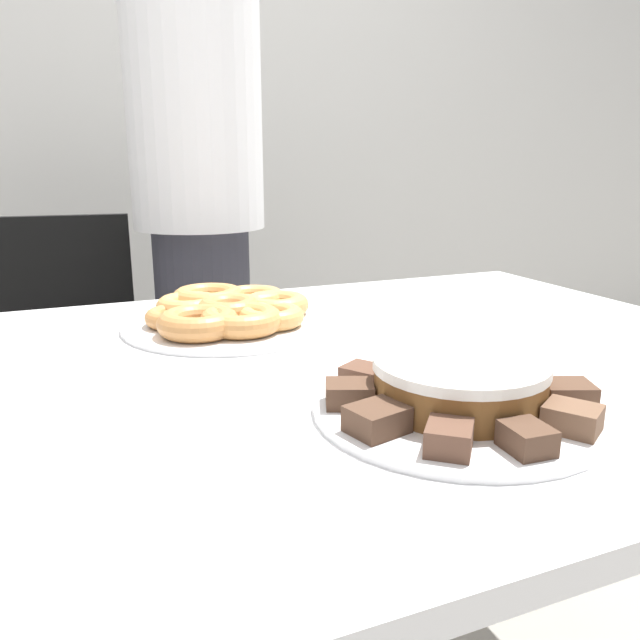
% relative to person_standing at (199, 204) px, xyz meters
% --- Properties ---
extents(wall_back, '(8.00, 0.05, 2.60)m').
position_rel_person_standing_xyz_m(wall_back, '(-0.02, 0.75, 0.40)').
color(wall_back, silver).
rests_on(wall_back, ground_plane).
extents(table, '(1.44, 1.00, 0.73)m').
position_rel_person_standing_xyz_m(table, '(-0.02, -0.85, -0.25)').
color(table, white).
rests_on(table, ground_plane).
extents(person_standing, '(0.34, 0.34, 1.69)m').
position_rel_person_standing_xyz_m(person_standing, '(0.00, 0.00, 0.00)').
color(person_standing, '#383842').
rests_on(person_standing, ground_plane).
extents(office_chair_left, '(0.48, 0.48, 0.87)m').
position_rel_person_standing_xyz_m(office_chair_left, '(-0.38, -0.00, -0.49)').
color(office_chair_left, black).
rests_on(office_chair_left, ground_plane).
extents(plate_cake, '(0.33, 0.33, 0.01)m').
position_rel_person_standing_xyz_m(plate_cake, '(0.06, -1.09, -0.16)').
color(plate_cake, white).
rests_on(plate_cake, table).
extents(plate_donuts, '(0.36, 0.36, 0.01)m').
position_rel_person_standing_xyz_m(plate_donuts, '(-0.09, -0.61, -0.16)').
color(plate_donuts, white).
rests_on(plate_donuts, table).
extents(frosted_cake, '(0.20, 0.20, 0.05)m').
position_rel_person_standing_xyz_m(frosted_cake, '(0.06, -1.09, -0.13)').
color(frosted_cake, brown).
rests_on(frosted_cake, plate_cake).
extents(lamington_0, '(0.07, 0.06, 0.03)m').
position_rel_person_standing_xyz_m(lamington_0, '(-0.07, -1.12, -0.14)').
color(lamington_0, '#513828').
rests_on(lamington_0, plate_cake).
extents(lamington_1, '(0.07, 0.07, 0.03)m').
position_rel_person_standing_xyz_m(lamington_1, '(-0.02, -1.18, -0.14)').
color(lamington_1, brown).
rests_on(lamington_1, plate_cake).
extents(lamington_2, '(0.04, 0.05, 0.03)m').
position_rel_person_standing_xyz_m(lamington_2, '(0.05, -1.21, -0.14)').
color(lamington_2, '#513828').
rests_on(lamington_2, plate_cake).
extents(lamington_3, '(0.07, 0.07, 0.03)m').
position_rel_person_standing_xyz_m(lamington_3, '(0.12, -1.19, -0.14)').
color(lamington_3, brown).
rests_on(lamington_3, plate_cake).
extents(lamington_4, '(0.07, 0.06, 0.03)m').
position_rel_person_standing_xyz_m(lamington_4, '(0.17, -1.13, -0.15)').
color(lamington_4, '#513828').
rests_on(lamington_4, plate_cake).
extents(lamington_5, '(0.06, 0.06, 0.02)m').
position_rel_person_standing_xyz_m(lamington_5, '(0.18, -1.06, -0.15)').
color(lamington_5, '#513828').
rests_on(lamington_5, plate_cake).
extents(lamington_6, '(0.07, 0.08, 0.02)m').
position_rel_person_standing_xyz_m(lamington_6, '(0.13, -0.99, -0.15)').
color(lamington_6, brown).
rests_on(lamington_6, plate_cake).
extents(lamington_7, '(0.04, 0.05, 0.03)m').
position_rel_person_standing_xyz_m(lamington_7, '(0.06, -0.96, -0.14)').
color(lamington_7, '#513828').
rests_on(lamington_7, plate_cake).
extents(lamington_8, '(0.07, 0.07, 0.02)m').
position_rel_person_standing_xyz_m(lamington_8, '(-0.01, -0.98, -0.15)').
color(lamington_8, brown).
rests_on(lamington_8, plate_cake).
extents(lamington_9, '(0.07, 0.06, 0.03)m').
position_rel_person_standing_xyz_m(lamington_9, '(-0.06, -1.04, -0.14)').
color(lamington_9, '#513828').
rests_on(lamington_9, plate_cake).
extents(donut_0, '(0.11, 0.11, 0.04)m').
position_rel_person_standing_xyz_m(donut_0, '(-0.09, -0.61, -0.14)').
color(donut_0, '#C68447').
rests_on(donut_0, plate_donuts).
extents(donut_1, '(0.12, 0.12, 0.04)m').
position_rel_person_standing_xyz_m(donut_1, '(-0.02, -0.54, -0.14)').
color(donut_1, tan).
rests_on(donut_1, plate_donuts).
extents(donut_2, '(0.13, 0.13, 0.04)m').
position_rel_person_standing_xyz_m(donut_2, '(-0.10, -0.51, -0.14)').
color(donut_2, '#D18E4C').
rests_on(donut_2, plate_donuts).
extents(donut_3, '(0.12, 0.12, 0.04)m').
position_rel_person_standing_xyz_m(donut_3, '(-0.14, -0.56, -0.14)').
color(donut_3, tan).
rests_on(donut_3, plate_donuts).
extents(donut_4, '(0.11, 0.11, 0.03)m').
position_rel_person_standing_xyz_m(donut_4, '(-0.18, -0.61, -0.14)').
color(donut_4, '#C68447').
rests_on(donut_4, plate_donuts).
extents(donut_5, '(0.13, 0.13, 0.04)m').
position_rel_person_standing_xyz_m(donut_5, '(-0.16, -0.69, -0.14)').
color(donut_5, '#C68447').
rests_on(donut_5, plate_donuts).
extents(donut_6, '(0.13, 0.13, 0.04)m').
position_rel_person_standing_xyz_m(donut_6, '(-0.09, -0.69, -0.14)').
color(donut_6, '#D18E4C').
rests_on(donut_6, plate_donuts).
extents(donut_7, '(0.11, 0.11, 0.03)m').
position_rel_person_standing_xyz_m(donut_7, '(-0.03, -0.68, -0.14)').
color(donut_7, tan).
rests_on(donut_7, plate_donuts).
extents(donut_8, '(0.12, 0.12, 0.04)m').
position_rel_person_standing_xyz_m(donut_8, '(0.00, -0.60, -0.14)').
color(donut_8, tan).
rests_on(donut_8, plate_donuts).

